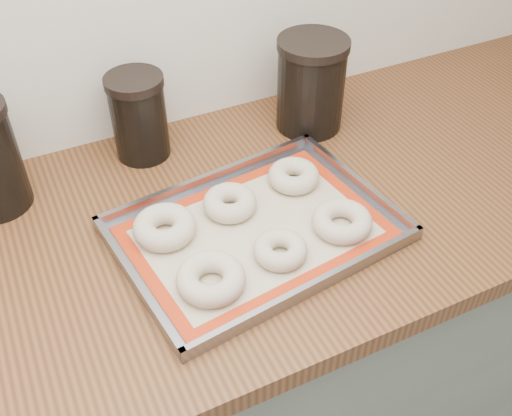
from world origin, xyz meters
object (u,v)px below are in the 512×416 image
bagel_front_mid (280,250)px  bagel_front_right (342,221)px  bagel_back_mid (230,203)px  canister_mid (139,116)px  baking_tray (256,231)px  bagel_back_left (165,227)px  bagel_front_left (211,279)px  canister_right (311,84)px  bagel_back_right (294,176)px

bagel_front_mid → bagel_front_right: bearing=6.3°
bagel_back_mid → canister_mid: size_ratio=0.56×
bagel_front_right → bagel_front_mid: bearing=-173.7°
baking_tray → bagel_back_left: 0.16m
bagel_front_left → bagel_back_left: (-0.03, 0.14, 0.00)m
bagel_front_mid → canister_right: (0.24, 0.33, 0.08)m
bagel_front_left → bagel_front_right: (0.25, 0.02, -0.00)m
bagel_front_right → bagel_back_right: bearing=96.1°
bagel_front_right → canister_mid: 0.44m
canister_mid → canister_right: (0.35, -0.06, 0.01)m
bagel_front_mid → canister_mid: 0.40m
bagel_back_left → canister_mid: bearing=80.4°
baking_tray → bagel_back_mid: bagel_back_mid is taller
bagel_back_mid → canister_right: canister_right is taller
bagel_back_left → bagel_back_mid: (0.13, 0.01, -0.00)m
bagel_back_right → bagel_back_mid: bearing=-172.5°
bagel_back_mid → bagel_back_right: (0.14, 0.02, -0.00)m
baking_tray → bagel_front_right: (0.14, -0.06, 0.01)m
bagel_front_mid → canister_mid: canister_mid is taller
bagel_front_left → bagel_front_right: 0.25m
baking_tray → bagel_back_right: bearing=36.3°
bagel_front_left → bagel_front_right: bagel_front_left is taller
bagel_back_left → canister_right: canister_right is taller
canister_right → bagel_front_left: bearing=-137.4°
bagel_front_left → canister_right: 0.50m
bagel_back_left → bagel_back_right: 0.27m
canister_right → bagel_back_right: bearing=-127.3°
bagel_front_right → canister_mid: size_ratio=0.60×
bagel_back_right → canister_right: size_ratio=0.49×
bagel_back_right → bagel_front_mid: bearing=-125.0°
bagel_front_left → bagel_back_mid: same height
bagel_front_left → bagel_back_left: bagel_back_left is taller
bagel_front_mid → bagel_back_right: (0.11, 0.16, 0.00)m
bagel_front_right → bagel_back_mid: size_ratio=1.08×
bagel_front_right → bagel_back_left: bearing=157.4°
canister_mid → canister_right: canister_right is taller
baking_tray → bagel_back_left: size_ratio=4.63×
bagel_front_mid → canister_right: bearing=53.8°
bagel_front_left → bagel_back_mid: (0.10, 0.15, -0.00)m
bagel_back_left → canister_mid: canister_mid is taller
bagel_front_left → canister_right: canister_right is taller
bagel_front_left → bagel_back_right: size_ratio=1.14×
bagel_front_mid → bagel_back_mid: bearing=101.1°
baking_tray → bagel_front_right: size_ratio=4.79×
bagel_back_mid → canister_right: size_ratio=0.49×
bagel_front_mid → bagel_front_right: bagel_front_right is taller
baking_tray → canister_right: bearing=45.8°
baking_tray → bagel_front_mid: (0.01, -0.07, 0.01)m
bagel_front_mid → bagel_back_left: size_ratio=0.83×
baking_tray → bagel_front_left: bagel_front_left is taller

